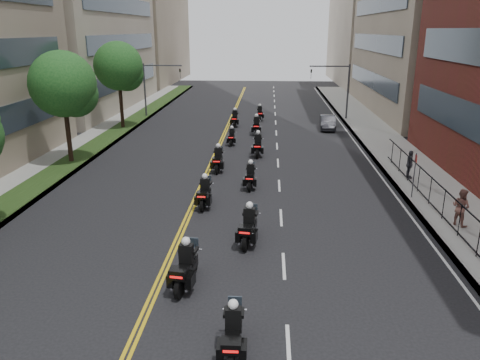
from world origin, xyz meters
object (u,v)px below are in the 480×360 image
Objects in this scene: motorcycle_2 at (185,268)px; motorcycle_3 at (249,227)px; motorcycle_10 at (235,119)px; parked_sedan at (328,122)px; motorcycle_5 at (250,177)px; motorcycle_1 at (233,335)px; motorcycle_8 at (232,137)px; motorcycle_7 at (258,146)px; motorcycle_11 at (260,114)px; pedestrian_b at (461,207)px; motorcycle_6 at (218,160)px; motorcycle_4 at (205,194)px; pedestrian_c at (410,164)px; motorcycle_9 at (256,126)px.

motorcycle_2 is 4.32m from motorcycle_3.
motorcycle_10 is 0.62× the size of parked_sedan.
motorcycle_5 is at bearing 99.40° from motorcycle_3.
motorcycle_3 reaches higher than motorcycle_1.
motorcycle_8 is 10.81m from parked_sedan.
motorcycle_2 is at bearing -102.48° from parked_sedan.
motorcycle_1 is 0.92× the size of motorcycle_7.
motorcycle_10 is 8.80m from parked_sedan.
motorcycle_11 is (1.97, 33.01, -0.09)m from motorcycle_2.
motorcycle_3 is at bearing 88.56° from motorcycle_1.
pedestrian_b is at bearing -26.11° from motorcycle_5.
motorcycle_10 reaches higher than motorcycle_1.
motorcycle_3 is 0.99× the size of motorcycle_7.
parked_sedan is at bearing -26.02° from pedestrian_b.
pedestrian_b is at bearing 20.60° from motorcycle_3.
motorcycle_6 is 14.96m from motorcycle_10.
motorcycle_2 is at bearing -97.82° from motorcycle_11.
pedestrian_b is at bearing -53.07° from motorcycle_8.
motorcycle_2 is at bearing -88.37° from motorcycle_6.
motorcycle_11 is (2.33, 3.41, -0.05)m from motorcycle_10.
motorcycle_5 is (1.88, 11.29, -0.08)m from motorcycle_2.
motorcycle_4 is 12.47m from pedestrian_b.
motorcycle_11 reaches higher than motorcycle_8.
pedestrian_c is (9.47, -5.37, 0.28)m from motorcycle_7.
motorcycle_5 is at bearing 87.77° from motorcycle_2.
motorcycle_4 is at bearing -99.81° from motorcycle_11.
motorcycle_4 is at bearing 117.54° from pedestrian_c.
motorcycle_3 reaches higher than motorcycle_5.
motorcycle_6 is at bearing 87.55° from pedestrian_c.
motorcycle_8 is at bearing -137.79° from parked_sedan.
motorcycle_1 is 33.09m from parked_sedan.
pedestrian_b is (3.51, -22.75, 0.40)m from parked_sedan.
motorcycle_9 is at bearing -154.23° from parked_sedan.
motorcycle_1 is 1.14× the size of motorcycle_8.
motorcycle_8 is at bearing 123.98° from motorcycle_7.
motorcycle_5 is 1.11× the size of motorcycle_8.
motorcycle_3 is 1.02× the size of motorcycle_9.
motorcycle_9 reaches higher than parked_sedan.
motorcycle_8 is at bearing 57.01° from pedestrian_c.
motorcycle_4 is 14.01m from motorcycle_8.
motorcycle_8 is 1.15× the size of pedestrian_b.
motorcycle_11 is at bearing 97.90° from motorcycle_3.
motorcycle_5 is (-0.12, 14.97, -0.02)m from motorcycle_1.
motorcycle_1 is 1.03× the size of motorcycle_5.
motorcycle_5 is at bearing 105.64° from pedestrian_c.
motorcycle_5 is 18.67m from parked_sedan.
motorcycle_5 is 1.27× the size of pedestrian_b.
motorcycle_9 is (-0.07, 14.83, 0.06)m from motorcycle_5.
motorcycle_6 is 11.69m from motorcycle_9.
motorcycle_4 is at bearing 99.99° from motorcycle_2.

